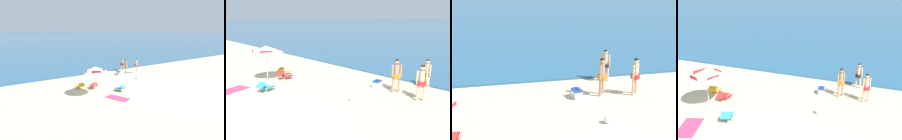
{
  "view_description": "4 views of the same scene",
  "coord_description": "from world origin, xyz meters",
  "views": [
    {
      "loc": [
        -12.67,
        -9.49,
        4.9
      ],
      "look_at": [
        -1.68,
        6.25,
        0.92
      ],
      "focal_mm": 30.69,
      "sensor_mm": 36.0,
      "label": 1
    },
    {
      "loc": [
        7.3,
        -2.07,
        3.65
      ],
      "look_at": [
        -2.21,
        6.41,
        0.73
      ],
      "focal_mm": 36.7,
      "sensor_mm": 36.0,
      "label": 2
    },
    {
      "loc": [
        -3.19,
        -4.88,
        5.47
      ],
      "look_at": [
        -0.69,
        6.96,
        1.4
      ],
      "focal_mm": 50.93,
      "sensor_mm": 36.0,
      "label": 3
    },
    {
      "loc": [
        4.16,
        -8.14,
        7.08
      ],
      "look_at": [
        -1.75,
        6.57,
        1.5
      ],
      "focal_mm": 47.2,
      "sensor_mm": 36.0,
      "label": 4
    }
  ],
  "objects": [
    {
      "name": "ground_plane",
      "position": [
        0.0,
        0.0,
        0.0
      ],
      "size": [
        800.0,
        800.0,
        0.0
      ],
      "primitive_type": "plane",
      "color": "beige"
    },
    {
      "name": "beach_ball",
      "position": [
        0.47,
        4.83,
        0.14
      ],
      "size": [
        0.29,
        0.29,
        0.29
      ],
      "primitive_type": "sphere",
      "color": "white",
      "rests_on": "ground"
    },
    {
      "name": "beach_umbrella_striped_main",
      "position": [
        -5.23,
        3.52,
        1.86
      ],
      "size": [
        2.79,
        2.78,
        2.15
      ],
      "color": "silver",
      "rests_on": "ground"
    },
    {
      "name": "cooler_box",
      "position": [
        -0.06,
        7.28,
        0.2
      ],
      "size": [
        0.44,
        0.56,
        0.43
      ],
      "color": "white",
      "rests_on": "ground"
    },
    {
      "name": "beach_towel",
      "position": [
        -4.69,
        1.26,
        0.01
      ],
      "size": [
        1.46,
        2.0,
        0.01
      ],
      "primitive_type": "cube",
      "rotation": [
        0.0,
        0.0,
        0.34
      ],
      "color": "#DB3866",
      "rests_on": "ground"
    },
    {
      "name": "lounge_chair_under_umbrella",
      "position": [
        -4.88,
        4.47,
        0.27
      ],
      "size": [
        0.63,
        0.95,
        0.53
      ],
      "color": "red",
      "rests_on": "ground"
    },
    {
      "name": "person_wading_in",
      "position": [
        2.51,
        7.14,
        0.96
      ],
      "size": [
        0.41,
        0.41,
        1.66
      ],
      "color": "#D8A87F",
      "rests_on": "ground"
    },
    {
      "name": "lounge_chair_beside_umbrella",
      "position": [
        -5.89,
        4.98,
        0.27
      ],
      "size": [
        0.64,
        0.94,
        0.52
      ],
      "color": "gold",
      "rests_on": "ground"
    },
    {
      "name": "person_standing_beside",
      "position": [
        1.06,
        7.35,
        0.98
      ],
      "size": [
        0.42,
        0.42,
        1.7
      ],
      "color": "tan",
      "rests_on": "ground"
    },
    {
      "name": "lounge_chair_facing_sea",
      "position": [
        -3.41,
        2.55,
        0.27
      ],
      "size": [
        0.76,
        1.0,
        0.52
      ],
      "color": "teal",
      "rests_on": "ground"
    },
    {
      "name": "person_standing_near_shore",
      "position": [
        1.78,
        9.02,
        0.92
      ],
      "size": [
        0.45,
        0.39,
        1.58
      ],
      "color": "#D8A87F",
      "rests_on": "ground"
    }
  ]
}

